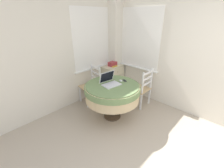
# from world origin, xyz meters

# --- Properties ---
(corner_room_shell) EXTENTS (4.25, 4.76, 2.55)m
(corner_room_shell) POSITION_xyz_m (1.13, 1.83, 1.28)
(corner_room_shell) COLOR silver
(corner_room_shell) RESTS_ON ground_plane
(round_dining_table) EXTENTS (1.12, 1.12, 0.76)m
(round_dining_table) POSITION_xyz_m (0.71, 1.80, 0.62)
(round_dining_table) COLOR #4C3D2D
(round_dining_table) RESTS_ON ground_plane
(laptop) EXTENTS (0.38, 0.34, 0.25)m
(laptop) POSITION_xyz_m (0.70, 1.86, 0.82)
(laptop) COLOR silver
(laptop) RESTS_ON round_dining_table
(computer_mouse) EXTENTS (0.05, 0.08, 0.04)m
(computer_mouse) POSITION_xyz_m (0.95, 1.78, 0.79)
(computer_mouse) COLOR white
(computer_mouse) RESTS_ON round_dining_table
(cell_phone) EXTENTS (0.09, 0.13, 0.01)m
(cell_phone) POSITION_xyz_m (1.04, 1.75, 0.77)
(cell_phone) COLOR #2D2D33
(cell_phone) RESTS_ON round_dining_table
(dining_chair_near_back_window) EXTENTS (0.48, 0.48, 0.93)m
(dining_chair_near_back_window) POSITION_xyz_m (0.83, 2.62, 0.44)
(dining_chair_near_back_window) COLOR tan
(dining_chair_near_back_window) RESTS_ON ground_plane
(dining_chair_near_right_window) EXTENTS (0.42, 0.42, 0.93)m
(dining_chair_near_right_window) POSITION_xyz_m (1.54, 1.64, 0.44)
(dining_chair_near_right_window) COLOR tan
(dining_chair_near_right_window) RESTS_ON ground_plane
(corner_cabinet) EXTENTS (0.61, 0.40, 0.76)m
(corner_cabinet) POSITION_xyz_m (1.65, 2.67, 0.38)
(corner_cabinet) COLOR beige
(corner_cabinet) RESTS_ON ground_plane
(storage_box) EXTENTS (0.22, 0.16, 0.11)m
(storage_box) POSITION_xyz_m (1.63, 2.65, 0.81)
(storage_box) COLOR #9E3338
(storage_box) RESTS_ON corner_cabinet
(book_on_cabinet) EXTENTS (0.17, 0.19, 0.02)m
(book_on_cabinet) POSITION_xyz_m (1.61, 2.62, 0.77)
(book_on_cabinet) COLOR gold
(book_on_cabinet) RESTS_ON corner_cabinet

